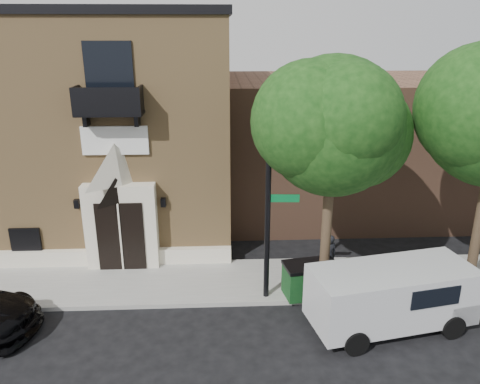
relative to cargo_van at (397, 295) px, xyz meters
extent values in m
plane|color=black|center=(-7.80, 1.28, -1.10)|extent=(120.00, 120.00, 0.00)
cube|color=gray|center=(-6.80, 2.78, -1.02)|extent=(42.00, 3.00, 0.15)
cube|color=#AB8350|center=(-10.80, 9.28, 3.40)|extent=(12.00, 10.00, 9.00)
cube|color=black|center=(-10.80, 9.28, 8.05)|extent=(12.20, 10.20, 0.30)
cube|color=silver|center=(-10.80, 4.16, -0.65)|extent=(12.00, 0.30, 0.60)
cube|color=silver|center=(-8.80, 4.03, 0.65)|extent=(2.60, 0.55, 3.20)
pyramid|color=silver|center=(-8.80, 4.03, 3.00)|extent=(2.60, 0.55, 1.50)
cube|color=black|center=(-8.80, 3.74, 0.35)|extent=(1.70, 0.06, 2.60)
cube|color=silver|center=(-8.80, 3.70, 0.35)|extent=(0.06, 0.04, 2.60)
cube|color=white|center=(-8.80, 4.22, 3.80)|extent=(2.30, 0.10, 1.00)
cube|color=black|center=(-8.80, 3.83, 4.80)|extent=(2.20, 0.90, 0.10)
cube|color=black|center=(-8.80, 3.40, 5.25)|extent=(2.20, 0.06, 0.90)
cube|color=black|center=(-9.85, 3.83, 5.25)|extent=(0.06, 0.90, 0.90)
cube|color=black|center=(-7.75, 3.83, 5.25)|extent=(0.06, 0.90, 0.90)
cube|color=black|center=(-8.80, 4.25, 6.00)|extent=(1.60, 0.08, 2.20)
cube|color=black|center=(-12.40, 4.23, 0.05)|extent=(1.10, 0.10, 1.00)
cube|color=#E05A22|center=(-12.40, 4.26, 0.05)|extent=(0.85, 0.06, 0.75)
cube|color=black|center=(-10.35, 4.16, 1.50)|extent=(0.18, 0.18, 0.32)
cube|color=black|center=(-7.25, 4.16, 1.50)|extent=(0.18, 0.18, 0.32)
cube|color=brown|center=(4.20, 10.28, 2.10)|extent=(18.00, 8.00, 6.40)
cylinder|color=#38281C|center=(-1.80, 1.73, 1.15)|extent=(0.32, 0.32, 4.20)
sphere|color=#11360E|center=(-1.80, 1.73, 4.72)|extent=(4.20, 4.20, 4.20)
sphere|color=#11360E|center=(-1.00, 2.03, 4.42)|extent=(3.36, 3.36, 3.36)
sphere|color=#11360E|center=(-2.50, 1.53, 4.92)|extent=(3.57, 3.57, 3.57)
sphere|color=#11360E|center=(-1.60, 1.03, 5.12)|extent=(3.15, 3.15, 3.15)
cylinder|color=#38281C|center=(3.20, 1.73, 1.26)|extent=(0.32, 0.32, 4.42)
cube|color=silver|center=(-0.18, -0.03, 0.05)|extent=(5.08, 2.81, 1.63)
cube|color=silver|center=(1.70, 0.34, -0.43)|extent=(1.31, 2.07, 0.67)
cube|color=black|center=(2.08, 0.41, 0.34)|extent=(0.60, 1.66, 0.67)
cube|color=black|center=(0.76, -0.84, 0.39)|extent=(1.51, 0.34, 0.58)
cylinder|color=black|center=(-1.51, -1.22, -0.73)|extent=(0.76, 0.38, 0.73)
cylinder|color=black|center=(-1.86, 0.56, -0.73)|extent=(0.76, 0.38, 0.73)
cylinder|color=black|center=(1.50, -0.63, -0.73)|extent=(0.76, 0.38, 0.73)
cylinder|color=black|center=(1.15, 1.16, -0.73)|extent=(0.76, 0.38, 0.73)
cylinder|color=black|center=(-3.71, 1.67, 2.39)|extent=(0.18, 0.18, 6.69)
cube|color=#06662F|center=(-3.21, 1.64, 2.51)|extent=(0.95, 0.09, 0.25)
cube|color=#06662F|center=(-3.68, 2.17, 2.78)|extent=(0.09, 0.95, 0.25)
cylinder|color=#B21800|center=(-2.33, 1.83, -0.91)|extent=(0.36, 0.36, 0.08)
cylinder|color=#B21800|center=(-2.33, 1.83, -0.59)|extent=(0.26, 0.26, 0.55)
sphere|color=#B21800|center=(-2.33, 1.83, -0.28)|extent=(0.26, 0.26, 0.26)
cylinder|color=#B21800|center=(-2.33, 1.83, -0.55)|extent=(0.45, 0.12, 0.12)
cube|color=#103C19|center=(-2.25, 1.69, -0.44)|extent=(1.81, 1.21, 1.03)
cube|color=black|center=(-2.25, 1.69, 0.12)|extent=(1.87, 1.26, 0.11)
imported|color=#4F6126|center=(-8.67, 4.00, -0.59)|extent=(0.77, 0.71, 0.72)
imported|color=black|center=(-1.37, 2.86, -0.14)|extent=(0.66, 0.51, 1.61)
camera|label=1|loc=(-5.22, -11.86, 7.43)|focal=35.00mm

